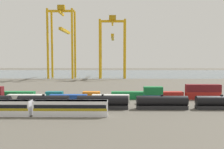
# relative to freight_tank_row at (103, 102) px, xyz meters

# --- Properties ---
(ground_plane) EXTENTS (420.00, 420.00, 0.00)m
(ground_plane) POSITION_rel_freight_tank_row_xyz_m (-18.02, 50.82, -1.94)
(ground_plane) COLOR #5B564C
(harbour_water) EXTENTS (400.00, 110.00, 0.01)m
(harbour_water) POSITION_rel_freight_tank_row_xyz_m (-18.02, 152.87, -1.94)
(harbour_water) COLOR slate
(harbour_water) RESTS_ON ground_plane
(freight_tank_row) EXTENTS (82.01, 2.72, 4.18)m
(freight_tank_row) POSITION_rel_freight_tank_row_xyz_m (0.00, 0.00, 0.00)
(freight_tank_row) COLOR #232326
(freight_tank_row) RESTS_ON ground_plane
(shipping_container_3) EXTENTS (12.10, 2.44, 2.60)m
(shipping_container_3) POSITION_rel_freight_tank_row_xyz_m (-25.38, 9.63, -0.64)
(shipping_container_3) COLOR silver
(shipping_container_3) RESTS_ON ground_plane
(shipping_container_4) EXTENTS (12.10, 2.44, 2.60)m
(shipping_container_4) POSITION_rel_freight_tank_row_xyz_m (-11.62, 9.63, -0.64)
(shipping_container_4) COLOR #1C4299
(shipping_container_4) RESTS_ON ground_plane
(shipping_container_5) EXTENTS (12.10, 2.44, 2.60)m
(shipping_container_5) POSITION_rel_freight_tank_row_xyz_m (2.13, 9.63, -0.64)
(shipping_container_5) COLOR silver
(shipping_container_5) RESTS_ON ground_plane
(shipping_container_6) EXTENTS (6.04, 2.44, 2.60)m
(shipping_container_6) POSITION_rel_freight_tank_row_xyz_m (15.89, 9.63, -0.64)
(shipping_container_6) COLOR #1C4299
(shipping_container_6) RESTS_ON ground_plane
(shipping_container_7) EXTENTS (6.04, 2.44, 2.60)m
(shipping_container_7) POSITION_rel_freight_tank_row_xyz_m (15.89, 9.63, 1.96)
(shipping_container_7) COLOR #197538
(shipping_container_7) RESTS_ON shipping_container_6
(shipping_container_9) EXTENTS (12.10, 2.44, 2.60)m
(shipping_container_9) POSITION_rel_freight_tank_row_xyz_m (-31.02, 16.59, -0.64)
(shipping_container_9) COLOR #197538
(shipping_container_9) RESTS_ON ground_plane
(shipping_container_10) EXTENTS (6.04, 2.44, 2.60)m
(shipping_container_10) POSITION_rel_freight_tank_row_xyz_m (-17.91, 16.59, -0.64)
(shipping_container_10) COLOR #146066
(shipping_container_10) RESTS_ON ground_plane
(shipping_container_11) EXTENTS (6.04, 2.44, 2.60)m
(shipping_container_11) POSITION_rel_freight_tank_row_xyz_m (-4.81, 16.59, -0.64)
(shipping_container_11) COLOR orange
(shipping_container_11) RESTS_ON ground_plane
(shipping_container_12) EXTENTS (12.10, 2.44, 2.60)m
(shipping_container_12) POSITION_rel_freight_tank_row_xyz_m (8.30, 16.59, -0.64)
(shipping_container_12) COLOR #197538
(shipping_container_12) RESTS_ON ground_plane
(shipping_container_13) EXTENTS (12.10, 2.44, 2.60)m
(shipping_container_13) POSITION_rel_freight_tank_row_xyz_m (21.41, 16.59, -0.64)
(shipping_container_13) COLOR #AD211C
(shipping_container_13) RESTS_ON ground_plane
(shipping_container_14) EXTENTS (12.10, 2.44, 2.60)m
(shipping_container_14) POSITION_rel_freight_tank_row_xyz_m (34.52, 16.59, -0.64)
(shipping_container_14) COLOR #AD211C
(shipping_container_14) RESTS_ON ground_plane
(shipping_container_15) EXTENTS (12.10, 2.44, 2.60)m
(shipping_container_15) POSITION_rel_freight_tank_row_xyz_m (34.52, 16.59, 1.96)
(shipping_container_15) COLOR maroon
(shipping_container_15) RESTS_ON shipping_container_14
(gantry_crane_west) EXTENTS (18.45, 34.59, 51.02)m
(gantry_crane_west) POSITION_rel_freight_tank_row_xyz_m (-33.94, 106.23, 28.28)
(gantry_crane_west) COLOR gold
(gantry_crane_west) RESTS_ON ground_plane
(gantry_crane_central) EXTENTS (18.80, 41.07, 43.91)m
(gantry_crane_central) POSITION_rel_freight_tank_row_xyz_m (1.95, 107.64, 24.58)
(gantry_crane_central) COLOR gold
(gantry_crane_central) RESTS_ON ground_plane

